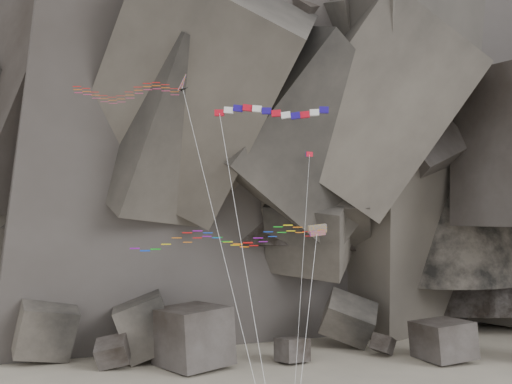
{
  "coord_description": "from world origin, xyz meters",
  "views": [
    {
      "loc": [
        -2.2,
        -47.03,
        19.08
      ],
      "look_at": [
        -1.33,
        6.0,
        20.31
      ],
      "focal_mm": 45.0,
      "sensor_mm": 36.0,
      "label": 1
    }
  ],
  "objects_px": {
    "banner_kite": "(271,114)",
    "parafoil_kite": "(220,238)",
    "delta_kite": "(122,91)",
    "pennant_kite": "(305,213)"
  },
  "relations": [
    {
      "from": "banner_kite",
      "to": "pennant_kite",
      "type": "distance_m",
      "value": 7.7
    },
    {
      "from": "delta_kite",
      "to": "pennant_kite",
      "type": "xyz_separation_m",
      "value": [
        14.43,
        -5.09,
        -9.89
      ]
    },
    {
      "from": "delta_kite",
      "to": "banner_kite",
      "type": "height_order",
      "value": "delta_kite"
    },
    {
      "from": "delta_kite",
      "to": "pennant_kite",
      "type": "distance_m",
      "value": 18.22
    },
    {
      "from": "banner_kite",
      "to": "pennant_kite",
      "type": "height_order",
      "value": "banner_kite"
    },
    {
      "from": "banner_kite",
      "to": "delta_kite",
      "type": "bearing_deg",
      "value": 161.12
    },
    {
      "from": "parafoil_kite",
      "to": "pennant_kite",
      "type": "distance_m",
      "value": 6.91
    },
    {
      "from": "banner_kite",
      "to": "pennant_kite",
      "type": "bearing_deg",
      "value": 17.71
    },
    {
      "from": "delta_kite",
      "to": "parafoil_kite",
      "type": "distance_m",
      "value": 14.6
    },
    {
      "from": "banner_kite",
      "to": "parafoil_kite",
      "type": "relative_size",
      "value": 1.55
    }
  ]
}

